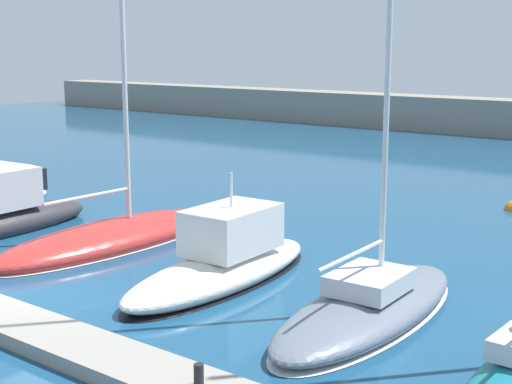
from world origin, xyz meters
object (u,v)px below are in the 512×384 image
(sailboat_slate_sixth, at_px, (369,303))
(motorboat_ivory_fifth, at_px, (224,261))
(sailboat_red_fourth, at_px, (113,236))
(dock_bollard, at_px, (199,375))

(sailboat_slate_sixth, bearing_deg, motorboat_ivory_fifth, 86.45)
(sailboat_red_fourth, distance_m, sailboat_slate_sixth, 10.69)
(sailboat_slate_sixth, height_order, dock_bollard, sailboat_slate_sixth)
(motorboat_ivory_fifth, xyz_separation_m, sailboat_slate_sixth, (4.93, -0.10, -0.19))
(sailboat_slate_sixth, bearing_deg, dock_bollard, 173.85)
(motorboat_ivory_fifth, bearing_deg, dock_bollard, -145.84)
(sailboat_red_fourth, xyz_separation_m, sailboat_slate_sixth, (10.65, -0.85, 0.12))
(sailboat_slate_sixth, bearing_deg, sailboat_red_fourth, 83.07)
(sailboat_red_fourth, relative_size, sailboat_slate_sixth, 0.85)
(sailboat_red_fourth, bearing_deg, sailboat_slate_sixth, -92.94)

